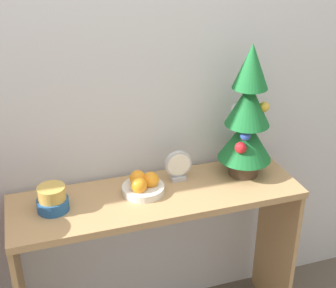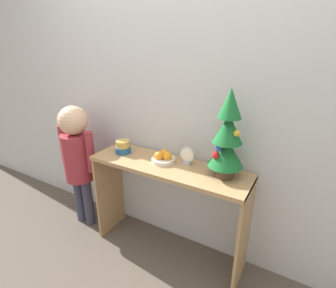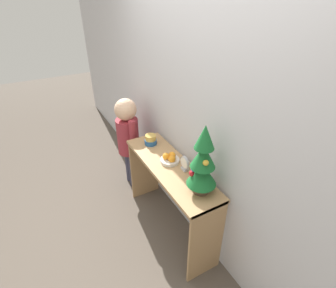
{
  "view_description": "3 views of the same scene",
  "coord_description": "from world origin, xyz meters",
  "px_view_note": "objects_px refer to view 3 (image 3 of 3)",
  "views": [
    {
      "loc": [
        -0.46,
        -1.38,
        1.81
      ],
      "look_at": [
        0.04,
        0.17,
        1.01
      ],
      "focal_mm": 50.0,
      "sensor_mm": 36.0,
      "label": 1
    },
    {
      "loc": [
        0.86,
        -1.29,
        1.62
      ],
      "look_at": [
        0.01,
        0.17,
        0.95
      ],
      "focal_mm": 28.0,
      "sensor_mm": 36.0,
      "label": 2
    },
    {
      "loc": [
        1.64,
        -0.75,
        2.17
      ],
      "look_at": [
        -0.0,
        0.16,
        1.02
      ],
      "focal_mm": 28.0,
      "sensor_mm": 36.0,
      "label": 3
    }
  ],
  "objects_px": {
    "fruit_bowl": "(170,159)",
    "child_figure": "(128,133)",
    "mini_tree": "(203,163)",
    "singing_bowl": "(151,140)",
    "desk_clock": "(185,164)"
  },
  "relations": [
    {
      "from": "fruit_bowl",
      "to": "desk_clock",
      "type": "height_order",
      "value": "desk_clock"
    },
    {
      "from": "desk_clock",
      "to": "fruit_bowl",
      "type": "bearing_deg",
      "value": -163.66
    },
    {
      "from": "mini_tree",
      "to": "desk_clock",
      "type": "height_order",
      "value": "mini_tree"
    },
    {
      "from": "fruit_bowl",
      "to": "singing_bowl",
      "type": "bearing_deg",
      "value": -177.24
    },
    {
      "from": "singing_bowl",
      "to": "child_figure",
      "type": "xyz_separation_m",
      "value": [
        -0.45,
        -0.08,
        -0.12
      ]
    },
    {
      "from": "desk_clock",
      "to": "child_figure",
      "type": "height_order",
      "value": "child_figure"
    },
    {
      "from": "singing_bowl",
      "to": "desk_clock",
      "type": "height_order",
      "value": "desk_clock"
    },
    {
      "from": "fruit_bowl",
      "to": "child_figure",
      "type": "distance_m",
      "value": 0.83
    },
    {
      "from": "singing_bowl",
      "to": "child_figure",
      "type": "distance_m",
      "value": 0.47
    },
    {
      "from": "fruit_bowl",
      "to": "singing_bowl",
      "type": "xyz_separation_m",
      "value": [
        -0.36,
        -0.02,
        0.01
      ]
    },
    {
      "from": "child_figure",
      "to": "mini_tree",
      "type": "bearing_deg",
      "value": 4.96
    },
    {
      "from": "mini_tree",
      "to": "desk_clock",
      "type": "xyz_separation_m",
      "value": [
        -0.29,
        0.04,
        -0.21
      ]
    },
    {
      "from": "fruit_bowl",
      "to": "mini_tree",
      "type": "bearing_deg",
      "value": 1.76
    },
    {
      "from": "desk_clock",
      "to": "child_figure",
      "type": "bearing_deg",
      "value": -171.55
    },
    {
      "from": "singing_bowl",
      "to": "child_figure",
      "type": "height_order",
      "value": "child_figure"
    }
  ]
}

